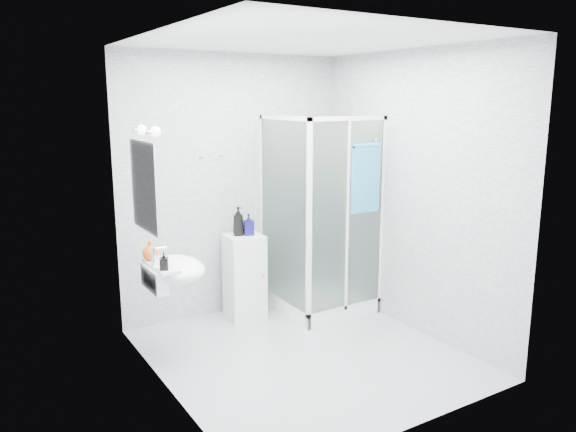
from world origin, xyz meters
TOP-DOWN VIEW (x-y plane):
  - room at (0.00, 0.00)m, footprint 2.40×2.60m
  - shower_enclosure at (0.67, 0.77)m, footprint 0.90×0.95m
  - wall_basin at (-0.99, 0.45)m, footprint 0.46×0.56m
  - mirror at (-1.19, 0.45)m, footprint 0.02×0.60m
  - vanity_lights at (-1.14, 0.45)m, footprint 0.10×0.40m
  - wall_hooks at (-0.25, 1.26)m, footprint 0.23×0.06m
  - storage_cabinet at (-0.04, 1.03)m, footprint 0.38×0.39m
  - hand_towel at (0.93, 0.36)m, footprint 0.31×0.05m
  - shampoo_bottle_a at (-0.09, 1.05)m, footprint 0.13×0.13m
  - shampoo_bottle_b at (0.00, 1.01)m, footprint 0.12×0.12m
  - soap_dispenser_orange at (-1.11, 0.62)m, footprint 0.17×0.17m
  - soap_dispenser_black at (-1.11, 0.29)m, footprint 0.08×0.09m

SIDE VIEW (x-z plane):
  - storage_cabinet at x=-0.04m, z-range 0.00..0.85m
  - shower_enclosure at x=0.67m, z-range -0.55..1.45m
  - wall_basin at x=-0.99m, z-range 0.62..0.97m
  - soap_dispenser_black at x=-1.11m, z-range 0.86..1.00m
  - soap_dispenser_orange at x=-1.11m, z-range 0.86..1.03m
  - shampoo_bottle_b at x=0.00m, z-range 0.85..1.06m
  - shampoo_bottle_a at x=-0.09m, z-range 0.85..1.13m
  - room at x=0.00m, z-range 0.00..2.60m
  - hand_towel at x=0.93m, z-range 1.11..1.77m
  - mirror at x=-1.19m, z-range 1.15..1.85m
  - wall_hooks at x=-0.25m, z-range 1.60..1.64m
  - vanity_lights at x=-1.14m, z-range 1.88..1.96m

